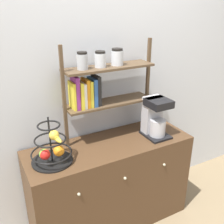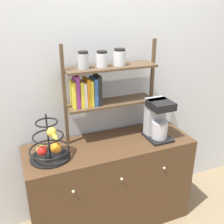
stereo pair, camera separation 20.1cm
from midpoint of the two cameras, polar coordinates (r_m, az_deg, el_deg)
The scene contains 5 objects.
wall_back at distance 2.17m, azimuth -0.65°, elevation 8.22°, with size 7.00×0.05×2.60m, color silver.
sideboard at distance 2.35m, azimuth 2.09°, elevation -15.41°, with size 1.36×0.49×0.79m.
coffee_maker at distance 2.20m, azimuth 12.45°, elevation -1.56°, with size 0.19×0.23×0.33m.
fruit_stand at distance 1.91m, azimuth -10.66°, elevation -7.24°, with size 0.29×0.29×0.35m.
shelf_hutch at distance 2.04m, azimuth 0.16°, elevation 6.21°, with size 0.77×0.20×0.79m.
Camera 2 is at (-0.68, -1.47, 1.86)m, focal length 42.00 mm.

